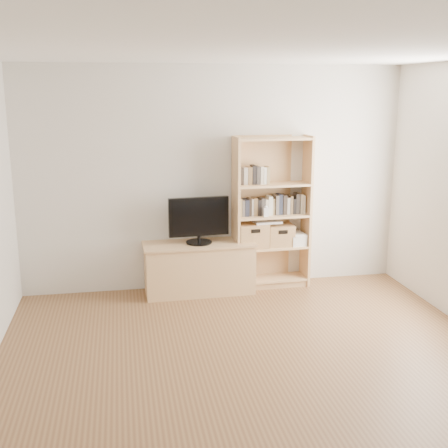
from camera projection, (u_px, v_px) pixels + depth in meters
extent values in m
cube|color=brown|center=(267.00, 388.00, 4.47)|extent=(4.50, 5.00, 0.01)
cube|color=beige|center=(214.00, 179.00, 6.56)|extent=(4.50, 0.02, 2.60)
cube|color=white|center=(274.00, 47.00, 3.86)|extent=(4.50, 5.00, 0.01)
cube|color=tan|center=(199.00, 269.00, 6.53)|extent=(1.26, 0.49, 0.57)
cube|color=tan|center=(272.00, 213.00, 6.61)|extent=(0.91, 0.36, 1.80)
cube|color=black|center=(199.00, 220.00, 6.39)|extent=(0.69, 0.10, 0.54)
cube|color=#8F784E|center=(271.00, 205.00, 6.61)|extent=(0.80, 0.18, 0.21)
cube|color=#8F784E|center=(255.00, 175.00, 6.48)|extent=(0.39, 0.17, 0.20)
cube|color=white|center=(266.00, 212.00, 6.49)|extent=(0.06, 0.04, 0.11)
cube|color=#956343|center=(252.00, 235.00, 6.62)|extent=(0.37, 0.31, 0.29)
cube|color=#956343|center=(280.00, 235.00, 6.70)|extent=(0.31, 0.25, 0.25)
cube|color=white|center=(267.00, 221.00, 6.61)|extent=(0.33, 0.24, 0.03)
cube|color=beige|center=(296.00, 239.00, 6.76)|extent=(0.21, 0.29, 0.12)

